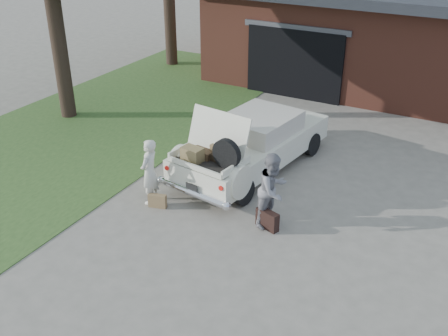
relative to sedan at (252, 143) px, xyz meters
The scene contains 8 objects.
ground 2.87m from the sedan, 81.29° to the right, with size 90.00×90.00×0.00m, color gray.
grass_strip 5.13m from the sedan, behind, with size 6.00×16.00×0.02m, color #2D4C1E.
house 8.88m from the sedan, 80.84° to the left, with size 12.80×7.80×3.30m.
sedan is the anchor object (origin of this frame).
woman_left 2.72m from the sedan, 116.50° to the right, with size 0.53×0.35×1.45m, color beige.
woman_right 2.42m from the sedan, 54.40° to the right, with size 0.75×0.59×1.55m, color gray.
suitcase_left 2.78m from the sedan, 110.71° to the right, with size 0.39×0.12×0.30m, color #95764C.
suitcase_right 2.61m from the sedan, 57.01° to the right, with size 0.50×0.16×0.39m, color black.
Camera 1 is at (4.40, -7.42, 5.86)m, focal length 42.00 mm.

